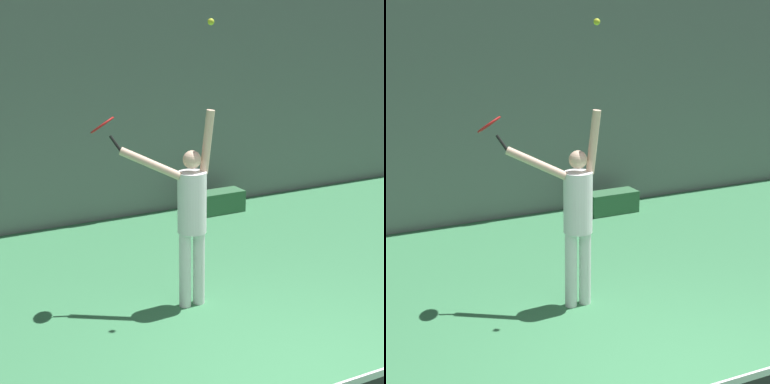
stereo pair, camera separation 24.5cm
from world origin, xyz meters
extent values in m
cube|color=slate|center=(0.00, 5.55, 2.50)|extent=(18.00, 0.10, 5.00)
cylinder|color=white|center=(-0.33, 2.18, 0.42)|extent=(0.13, 0.13, 0.85)
cylinder|color=white|center=(-0.16, 2.18, 0.42)|extent=(0.13, 0.13, 0.85)
cylinder|color=white|center=(-0.25, 2.18, 1.18)|extent=(0.31, 0.31, 0.66)
sphere|color=beige|center=(-0.25, 2.18, 1.65)|extent=(0.19, 0.19, 0.19)
cylinder|color=beige|center=(-0.08, 2.15, 1.82)|extent=(0.18, 0.17, 0.69)
cylinder|color=beige|center=(-0.64, 2.38, 1.61)|extent=(0.57, 0.49, 0.33)
cylinder|color=black|center=(-0.93, 2.61, 1.81)|extent=(0.13, 0.11, 0.18)
torus|color=red|center=(-1.03, 2.69, 2.00)|extent=(0.38, 0.39, 0.19)
cylinder|color=beige|center=(-1.03, 2.69, 2.00)|extent=(0.32, 0.32, 0.15)
sphere|color=#CCDB2D|center=(-0.10, 2.06, 3.05)|extent=(0.07, 0.07, 0.07)
cube|color=#33663F|center=(1.77, 5.01, 0.17)|extent=(0.81, 0.35, 0.34)
camera|label=1|loc=(-3.64, -4.05, 3.27)|focal=65.00mm
camera|label=2|loc=(-3.42, -4.16, 3.27)|focal=65.00mm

